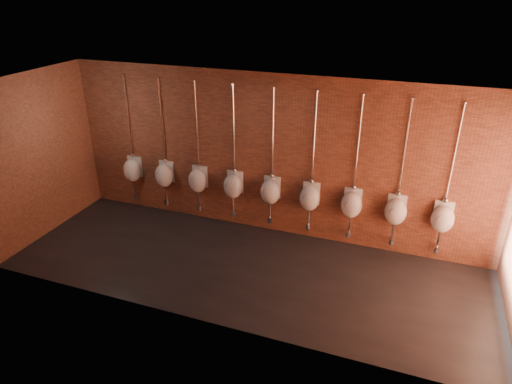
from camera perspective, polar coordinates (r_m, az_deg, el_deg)
ground at (r=8.31m, az=-1.40°, el=-9.52°), size 8.50×8.50×0.00m
room_shell at (r=7.34m, az=-1.57°, el=3.46°), size 8.54×3.04×3.22m
urinal_0 at (r=10.29m, az=-15.20°, el=2.71°), size 0.41×0.36×2.72m
urinal_1 at (r=9.88m, az=-11.40°, el=2.14°), size 0.41×0.36×2.72m
urinal_2 at (r=9.51m, az=-7.29°, el=1.51°), size 0.41×0.36×2.72m
urinal_3 at (r=9.20m, az=-2.88°, el=0.83°), size 0.41×0.36×2.72m
urinal_4 at (r=8.94m, az=1.81°, el=0.11°), size 0.41×0.36×2.72m
urinal_5 at (r=8.75m, az=6.74°, el=-0.66°), size 0.41×0.36×2.72m
urinal_6 at (r=8.63m, az=11.85°, el=-1.45°), size 0.41×0.36×2.72m
urinal_7 at (r=8.58m, az=17.07°, el=-2.24°), size 0.41×0.36×2.72m
urinal_8 at (r=8.61m, az=22.30°, el=-3.02°), size 0.41×0.36×2.72m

